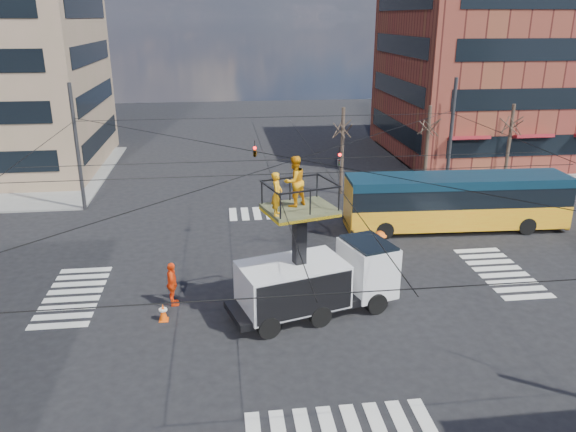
# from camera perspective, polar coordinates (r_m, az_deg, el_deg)

# --- Properties ---
(ground) EXTENTS (120.00, 120.00, 0.00)m
(ground) POSITION_cam_1_polar(r_m,az_deg,el_deg) (26.24, 0.85, -6.83)
(ground) COLOR black
(ground) RESTS_ON ground
(sidewalk_ne) EXTENTS (18.00, 18.00, 0.12)m
(sidewalk_ne) POSITION_cam_1_polar(r_m,az_deg,el_deg) (51.81, 21.20, 5.30)
(sidewalk_ne) COLOR slate
(sidewalk_ne) RESTS_ON ground
(crosswalks) EXTENTS (22.40, 22.40, 0.02)m
(crosswalks) POSITION_cam_1_polar(r_m,az_deg,el_deg) (26.24, 0.85, -6.81)
(crosswalks) COLOR silver
(crosswalks) RESTS_ON ground
(building_ne) EXTENTS (20.06, 16.06, 14.00)m
(building_ne) POSITION_cam_1_polar(r_m,az_deg,el_deg) (53.77, 21.59, 13.29)
(building_ne) COLOR maroon
(building_ne) RESTS_ON ground
(overhead_network) EXTENTS (24.24, 24.24, 8.00)m
(overhead_network) POSITION_cam_1_polar(r_m,az_deg,el_deg) (25.01, 0.61, 2.41)
(overhead_network) COLOR #2D2D30
(overhead_network) RESTS_ON ground
(tree_a) EXTENTS (2.00, 2.00, 6.00)m
(tree_a) POSITION_cam_1_polar(r_m,az_deg,el_deg) (38.35, 5.60, 8.91)
(tree_a) COLOR #382B21
(tree_a) RESTS_ON ground
(tree_b) EXTENTS (2.00, 2.00, 6.00)m
(tree_b) POSITION_cam_1_polar(r_m,az_deg,el_deg) (40.07, 14.11, 8.88)
(tree_b) COLOR #382B21
(tree_b) RESTS_ON ground
(tree_c) EXTENTS (2.00, 2.00, 6.00)m
(tree_c) POSITION_cam_1_polar(r_m,az_deg,el_deg) (42.58, 21.76, 8.69)
(tree_c) COLOR #382B21
(tree_c) RESTS_ON ground
(utility_truck) EXTENTS (7.36, 4.18, 6.69)m
(utility_truck) POSITION_cam_1_polar(r_m,az_deg,el_deg) (23.02, 2.94, -4.94)
(utility_truck) COLOR black
(utility_truck) RESTS_ON ground
(city_bus) EXTENTS (12.74, 3.11, 3.20)m
(city_bus) POSITION_cam_1_polar(r_m,az_deg,el_deg) (33.56, 16.72, 1.50)
(city_bus) COLOR orange
(city_bus) RESTS_ON ground
(traffic_cone) EXTENTS (0.36, 0.36, 0.76)m
(traffic_cone) POSITION_cam_1_polar(r_m,az_deg,el_deg) (23.62, -12.56, -9.50)
(traffic_cone) COLOR #FA530A
(traffic_cone) RESTS_ON ground
(worker_ground) EXTENTS (0.65, 1.20, 1.95)m
(worker_ground) POSITION_cam_1_polar(r_m,az_deg,el_deg) (24.45, -11.69, -6.80)
(worker_ground) COLOR #FD4610
(worker_ground) RESTS_ON ground
(flagger) EXTENTS (0.75, 1.24, 1.86)m
(flagger) POSITION_cam_1_polar(r_m,az_deg,el_deg) (27.91, 9.25, -3.33)
(flagger) COLOR #FF5F10
(flagger) RESTS_ON ground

